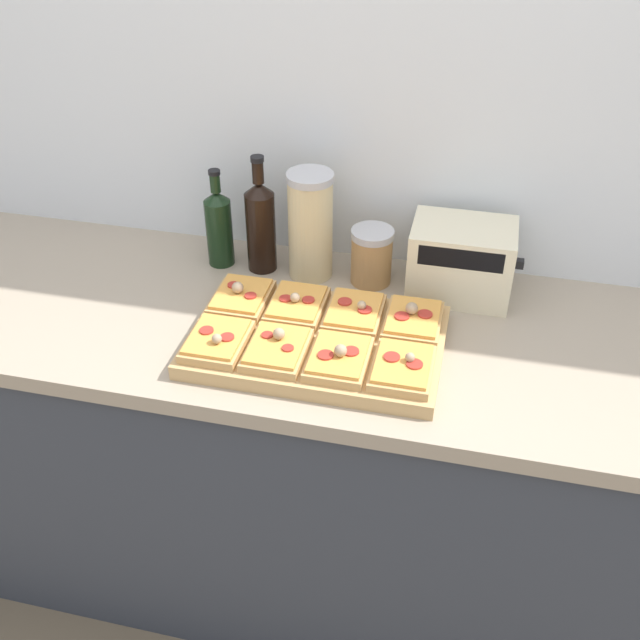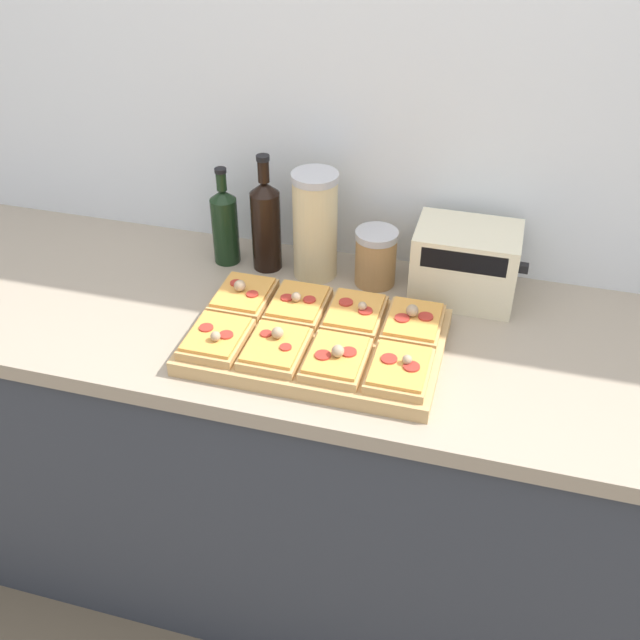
# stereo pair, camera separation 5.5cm
# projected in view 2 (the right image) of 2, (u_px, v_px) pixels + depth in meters

# --- Properties ---
(wall_back) EXTENTS (6.00, 0.06, 2.50)m
(wall_back) POSITION_uv_depth(u_px,v_px,m) (373.00, 130.00, 1.81)
(wall_back) COLOR silver
(wall_back) RESTS_ON ground_plane
(kitchen_counter) EXTENTS (2.63, 0.67, 0.91)m
(kitchen_counter) POSITION_uv_depth(u_px,v_px,m) (332.00, 462.00, 2.00)
(kitchen_counter) COLOR #333842
(kitchen_counter) RESTS_ON ground_plane
(cutting_board) EXTENTS (0.55, 0.36, 0.03)m
(cutting_board) POSITION_uv_depth(u_px,v_px,m) (316.00, 341.00, 1.65)
(cutting_board) COLOR tan
(cutting_board) RESTS_ON kitchen_counter
(pizza_slice_back_left) EXTENTS (0.12, 0.16, 0.06)m
(pizza_slice_back_left) POSITION_uv_depth(u_px,v_px,m) (243.00, 295.00, 1.74)
(pizza_slice_back_left) COLOR tan
(pizza_slice_back_left) RESTS_ON cutting_board
(pizza_slice_back_midleft) EXTENTS (0.12, 0.16, 0.05)m
(pizza_slice_back_midleft) POSITION_uv_depth(u_px,v_px,m) (298.00, 304.00, 1.71)
(pizza_slice_back_midleft) COLOR tan
(pizza_slice_back_midleft) RESTS_ON cutting_board
(pizza_slice_back_midright) EXTENTS (0.12, 0.16, 0.05)m
(pizza_slice_back_midright) POSITION_uv_depth(u_px,v_px,m) (355.00, 313.00, 1.68)
(pizza_slice_back_midright) COLOR tan
(pizza_slice_back_midright) RESTS_ON cutting_board
(pizza_slice_back_right) EXTENTS (0.12, 0.16, 0.06)m
(pizza_slice_back_right) POSITION_uv_depth(u_px,v_px,m) (414.00, 322.00, 1.65)
(pizza_slice_back_right) COLOR tan
(pizza_slice_back_right) RESTS_ON cutting_board
(pizza_slice_front_left) EXTENTS (0.12, 0.16, 0.05)m
(pizza_slice_front_left) POSITION_uv_depth(u_px,v_px,m) (216.00, 338.00, 1.61)
(pizza_slice_front_left) COLOR tan
(pizza_slice_front_left) RESTS_ON cutting_board
(pizza_slice_front_midleft) EXTENTS (0.12, 0.16, 0.05)m
(pizza_slice_front_midleft) POSITION_uv_depth(u_px,v_px,m) (275.00, 348.00, 1.58)
(pizza_slice_front_midleft) COLOR tan
(pizza_slice_front_midleft) RESTS_ON cutting_board
(pizza_slice_front_midright) EXTENTS (0.12, 0.16, 0.05)m
(pizza_slice_front_midright) POSITION_uv_depth(u_px,v_px,m) (336.00, 358.00, 1.55)
(pizza_slice_front_midright) COLOR tan
(pizza_slice_front_midright) RESTS_ON cutting_board
(pizza_slice_front_right) EXTENTS (0.12, 0.16, 0.05)m
(pizza_slice_front_right) POSITION_uv_depth(u_px,v_px,m) (400.00, 369.00, 1.52)
(pizza_slice_front_right) COLOR tan
(pizza_slice_front_right) RESTS_ON cutting_board
(olive_oil_bottle) EXTENTS (0.07, 0.07, 0.26)m
(olive_oil_bottle) POSITION_uv_depth(u_px,v_px,m) (225.00, 224.00, 1.90)
(olive_oil_bottle) COLOR black
(olive_oil_bottle) RESTS_ON kitchen_counter
(wine_bottle) EXTENTS (0.07, 0.07, 0.31)m
(wine_bottle) POSITION_uv_depth(u_px,v_px,m) (266.00, 223.00, 1.87)
(wine_bottle) COLOR black
(wine_bottle) RESTS_ON kitchen_counter
(grain_jar_tall) EXTENTS (0.11, 0.11, 0.28)m
(grain_jar_tall) POSITION_uv_depth(u_px,v_px,m) (315.00, 225.00, 1.83)
(grain_jar_tall) COLOR beige
(grain_jar_tall) RESTS_ON kitchen_counter
(grain_jar_short) EXTENTS (0.10, 0.10, 0.14)m
(grain_jar_short) POSITION_uv_depth(u_px,v_px,m) (376.00, 257.00, 1.84)
(grain_jar_short) COLOR #AD7F4C
(grain_jar_short) RESTS_ON kitchen_counter
(toaster_oven) EXTENTS (0.27, 0.17, 0.18)m
(toaster_oven) POSITION_uv_depth(u_px,v_px,m) (465.00, 263.00, 1.78)
(toaster_oven) COLOR beige
(toaster_oven) RESTS_ON kitchen_counter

